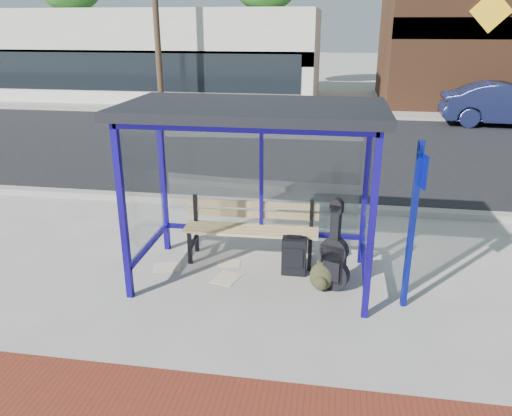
% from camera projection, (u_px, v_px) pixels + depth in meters
% --- Properties ---
extents(ground, '(120.00, 120.00, 0.00)m').
position_uv_depth(ground, '(253.00, 278.00, 7.00)').
color(ground, '#B2ADA0').
rests_on(ground, ground).
extents(brick_paver_strip, '(60.00, 1.00, 0.01)m').
position_uv_depth(brick_paver_strip, '(206.00, 411.00, 4.59)').
color(brick_paver_strip, maroon).
rests_on(brick_paver_strip, ground).
extents(curb_near, '(60.00, 0.25, 0.12)m').
position_uv_depth(curb_near, '(278.00, 205.00, 9.66)').
color(curb_near, gray).
rests_on(curb_near, ground).
extents(street_asphalt, '(60.00, 10.00, 0.00)m').
position_uv_depth(street_asphalt, '(299.00, 147.00, 14.41)').
color(street_asphalt, black).
rests_on(street_asphalt, ground).
extents(curb_far, '(60.00, 0.25, 0.12)m').
position_uv_depth(curb_far, '(309.00, 115.00, 19.11)').
color(curb_far, gray).
rests_on(curb_far, ground).
extents(far_sidewalk, '(60.00, 4.00, 0.01)m').
position_uv_depth(far_sidewalk, '(312.00, 109.00, 20.89)').
color(far_sidewalk, '#B2ADA0').
rests_on(far_sidewalk, ground).
extents(bus_shelter, '(3.30, 1.80, 2.42)m').
position_uv_depth(bus_shelter, '(254.00, 131.00, 6.35)').
color(bus_shelter, '#180C8A').
rests_on(bus_shelter, ground).
extents(storefront_white, '(18.00, 6.04, 4.00)m').
position_uv_depth(storefront_white, '(132.00, 54.00, 24.31)').
color(storefront_white, silver).
rests_on(storefront_white, ground).
extents(storefront_brown, '(10.00, 7.08, 6.40)m').
position_uv_depth(storefront_brown, '(503.00, 28.00, 21.82)').
color(storefront_brown, '#59331E').
rests_on(storefront_brown, ground).
extents(utility_pole_west, '(1.60, 0.24, 8.00)m').
position_uv_depth(utility_pole_west, '(155.00, 3.00, 18.88)').
color(utility_pole_west, '#4C3826').
rests_on(utility_pole_west, ground).
extents(bench, '(2.00, 0.55, 0.94)m').
position_uv_depth(bench, '(251.00, 226.00, 7.41)').
color(bench, black).
rests_on(bench, ground).
extents(guitar_bag, '(0.46, 0.28, 1.21)m').
position_uv_depth(guitar_bag, '(334.00, 259.00, 6.56)').
color(guitar_bag, black).
rests_on(guitar_bag, ground).
extents(suitcase, '(0.34, 0.23, 0.59)m').
position_uv_depth(suitcase, '(294.00, 256.00, 7.03)').
color(suitcase, black).
rests_on(suitcase, ground).
extents(backpack, '(0.34, 0.32, 0.39)m').
position_uv_depth(backpack, '(322.00, 277.00, 6.64)').
color(backpack, '#2D2D19').
rests_on(backpack, ground).
extents(sign_post, '(0.13, 0.26, 2.12)m').
position_uv_depth(sign_post, '(414.00, 218.00, 5.91)').
color(sign_post, '#0D1895').
rests_on(sign_post, ground).
extents(newspaper_a, '(0.46, 0.41, 0.01)m').
position_uv_depth(newspaper_a, '(167.00, 267.00, 7.31)').
color(newspaper_a, white).
rests_on(newspaper_a, ground).
extents(newspaper_b, '(0.41, 0.47, 0.01)m').
position_uv_depth(newspaper_b, '(226.00, 278.00, 6.98)').
color(newspaper_b, white).
rests_on(newspaper_b, ground).
extents(newspaper_c, '(0.37, 0.31, 0.01)m').
position_uv_depth(newspaper_c, '(229.00, 263.00, 7.43)').
color(newspaper_c, white).
rests_on(newspaper_c, ground).
extents(parked_car, '(4.53, 1.77, 1.47)m').
position_uv_depth(parked_car, '(509.00, 105.00, 17.20)').
color(parked_car, '#181E44').
rests_on(parked_car, ground).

